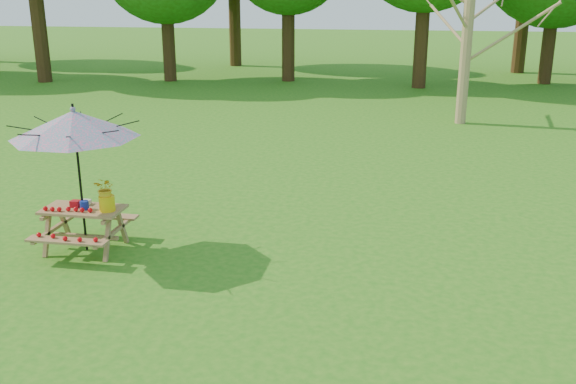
# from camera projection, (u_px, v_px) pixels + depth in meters

# --- Properties ---
(ground) EXTENTS (120.00, 120.00, 0.00)m
(ground) POSITION_uv_depth(u_px,v_px,m) (223.00, 384.00, 6.48)
(ground) COLOR #256F15
(ground) RESTS_ON ground
(picnic_table) EXTENTS (1.20, 1.32, 0.67)m
(picnic_table) POSITION_uv_depth(u_px,v_px,m) (85.00, 230.00, 9.72)
(picnic_table) COLOR #916341
(picnic_table) RESTS_ON ground
(patio_umbrella) EXTENTS (2.41, 2.41, 2.25)m
(patio_umbrella) POSITION_uv_depth(u_px,v_px,m) (74.00, 124.00, 9.23)
(patio_umbrella) COLOR black
(patio_umbrella) RESTS_ON ground
(produce_bins) EXTENTS (0.32, 0.35, 0.13)m
(produce_bins) POSITION_uv_depth(u_px,v_px,m) (82.00, 204.00, 9.64)
(produce_bins) COLOR #AD0D18
(produce_bins) RESTS_ON picnic_table
(tomatoes_row) EXTENTS (0.77, 0.13, 0.07)m
(tomatoes_row) POSITION_uv_depth(u_px,v_px,m) (67.00, 209.00, 9.46)
(tomatoes_row) COLOR red
(tomatoes_row) RESTS_ON picnic_table
(flower_bucket) EXTENTS (0.34, 0.31, 0.52)m
(flower_bucket) POSITION_uv_depth(u_px,v_px,m) (106.00, 193.00, 9.43)
(flower_bucket) COLOR yellow
(flower_bucket) RESTS_ON picnic_table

